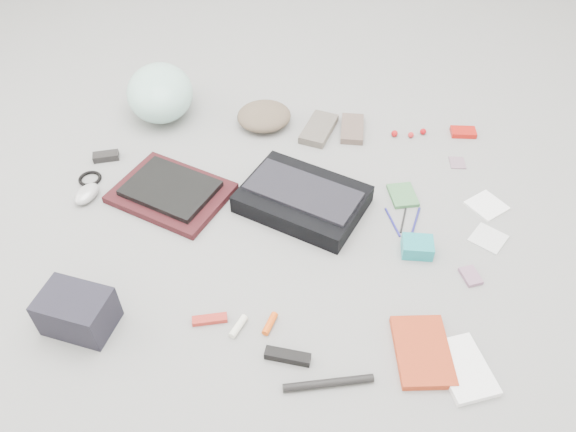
# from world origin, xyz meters

# --- Properties ---
(ground_plane) EXTENTS (4.00, 4.00, 0.00)m
(ground_plane) POSITION_xyz_m (0.00, 0.00, 0.00)
(ground_plane) COLOR gray
(messenger_bag) EXTENTS (0.50, 0.43, 0.07)m
(messenger_bag) POSITION_xyz_m (0.04, 0.10, 0.03)
(messenger_bag) COLOR black
(messenger_bag) RESTS_ON ground_plane
(bag_flap) EXTENTS (0.43, 0.31, 0.01)m
(bag_flap) POSITION_xyz_m (0.04, 0.10, 0.07)
(bag_flap) COLOR black
(bag_flap) RESTS_ON messenger_bag
(laptop_sleeve) EXTENTS (0.47, 0.42, 0.03)m
(laptop_sleeve) POSITION_xyz_m (-0.43, 0.11, 0.01)
(laptop_sleeve) COLOR #391115
(laptop_sleeve) RESTS_ON ground_plane
(laptop) EXTENTS (0.37, 0.32, 0.02)m
(laptop) POSITION_xyz_m (-0.43, 0.11, 0.04)
(laptop) COLOR black
(laptop) RESTS_ON laptop_sleeve
(bike_helmet) EXTENTS (0.35, 0.40, 0.20)m
(bike_helmet) POSITION_xyz_m (-0.59, 0.60, 0.10)
(bike_helmet) COLOR #ADE7D7
(bike_helmet) RESTS_ON ground_plane
(beanie) EXTENTS (0.28, 0.28, 0.08)m
(beanie) POSITION_xyz_m (-0.16, 0.57, 0.04)
(beanie) COLOR brown
(beanie) RESTS_ON ground_plane
(mitten_left) EXTENTS (0.15, 0.23, 0.03)m
(mitten_left) POSITION_xyz_m (0.07, 0.54, 0.02)
(mitten_left) COLOR #645C52
(mitten_left) RESTS_ON ground_plane
(mitten_right) EXTENTS (0.09, 0.18, 0.03)m
(mitten_right) POSITION_xyz_m (0.20, 0.56, 0.01)
(mitten_right) COLOR brown
(mitten_right) RESTS_ON ground_plane
(power_brick) EXTENTS (0.11, 0.07, 0.03)m
(power_brick) POSITION_xyz_m (-0.74, 0.28, 0.01)
(power_brick) COLOR black
(power_brick) RESTS_ON ground_plane
(cable_coil) EXTENTS (0.09, 0.09, 0.01)m
(cable_coil) POSITION_xyz_m (-0.76, 0.16, 0.01)
(cable_coil) COLOR black
(cable_coil) RESTS_ON ground_plane
(mouse) EXTENTS (0.10, 0.13, 0.04)m
(mouse) POSITION_xyz_m (-0.73, 0.06, 0.02)
(mouse) COLOR #B4B4B4
(mouse) RESTS_ON ground_plane
(camera_bag) EXTENTS (0.22, 0.17, 0.13)m
(camera_bag) POSITION_xyz_m (-0.56, -0.46, 0.06)
(camera_bag) COLOR black
(camera_bag) RESTS_ON ground_plane
(multitool) EXTENTS (0.11, 0.05, 0.02)m
(multitool) POSITION_xyz_m (-0.19, -0.41, 0.01)
(multitool) COLOR #A4251C
(multitool) RESTS_ON ground_plane
(toiletry_tube_white) EXTENTS (0.05, 0.08, 0.02)m
(toiletry_tube_white) POSITION_xyz_m (-0.10, -0.42, 0.01)
(toiletry_tube_white) COLOR white
(toiletry_tube_white) RESTS_ON ground_plane
(toiletry_tube_orange) EXTENTS (0.04, 0.08, 0.02)m
(toiletry_tube_orange) POSITION_xyz_m (-0.01, -0.40, 0.01)
(toiletry_tube_orange) COLOR #EF5411
(toiletry_tube_orange) RESTS_ON ground_plane
(u_lock) EXTENTS (0.13, 0.05, 0.03)m
(u_lock) POSITION_xyz_m (0.05, -0.51, 0.01)
(u_lock) COLOR black
(u_lock) RESTS_ON ground_plane
(bike_pump) EXTENTS (0.24, 0.08, 0.02)m
(bike_pump) POSITION_xyz_m (0.17, -0.57, 0.01)
(bike_pump) COLOR black
(bike_pump) RESTS_ON ground_plane
(book_red) EXTENTS (0.18, 0.24, 0.02)m
(book_red) POSITION_xyz_m (0.42, -0.45, 0.01)
(book_red) COLOR #C13918
(book_red) RESTS_ON ground_plane
(book_white) EXTENTS (0.19, 0.22, 0.02)m
(book_white) POSITION_xyz_m (0.53, -0.49, 0.01)
(book_white) COLOR white
(book_white) RESTS_ON ground_plane
(notepad) EXTENTS (0.12, 0.14, 0.01)m
(notepad) POSITION_xyz_m (0.40, 0.19, 0.01)
(notepad) COLOR #407745
(notepad) RESTS_ON ground_plane
(pen_blue) EXTENTS (0.05, 0.13, 0.01)m
(pen_blue) POSITION_xyz_m (0.36, 0.05, 0.00)
(pen_blue) COLOR navy
(pen_blue) RESTS_ON ground_plane
(pen_black) EXTENTS (0.03, 0.12, 0.01)m
(pen_black) POSITION_xyz_m (0.39, 0.07, 0.00)
(pen_black) COLOR black
(pen_black) RESTS_ON ground_plane
(pen_navy) EXTENTS (0.04, 0.14, 0.01)m
(pen_navy) POSITION_xyz_m (0.43, 0.06, 0.00)
(pen_navy) COLOR navy
(pen_navy) RESTS_ON ground_plane
(accordion_wallet) EXTENTS (0.10, 0.08, 0.05)m
(accordion_wallet) POSITION_xyz_m (0.43, -0.07, 0.02)
(accordion_wallet) COLOR teal
(accordion_wallet) RESTS_ON ground_plane
(card_deck) EXTENTS (0.07, 0.09, 0.01)m
(card_deck) POSITION_xyz_m (0.59, -0.16, 0.01)
(card_deck) COLOR gray
(card_deck) RESTS_ON ground_plane
(napkin_top) EXTENTS (0.16, 0.16, 0.01)m
(napkin_top) POSITION_xyz_m (0.69, 0.17, 0.00)
(napkin_top) COLOR white
(napkin_top) RESTS_ON ground_plane
(napkin_bottom) EXTENTS (0.14, 0.14, 0.01)m
(napkin_bottom) POSITION_xyz_m (0.67, 0.01, 0.00)
(napkin_bottom) COLOR silver
(napkin_bottom) RESTS_ON ground_plane
(lollipop_a) EXTENTS (0.04, 0.04, 0.03)m
(lollipop_a) POSITION_xyz_m (0.38, 0.55, 0.01)
(lollipop_a) COLOR #AE0F12
(lollipop_a) RESTS_ON ground_plane
(lollipop_b) EXTENTS (0.03, 0.03, 0.02)m
(lollipop_b) POSITION_xyz_m (0.44, 0.55, 0.01)
(lollipop_b) COLOR red
(lollipop_b) RESTS_ON ground_plane
(lollipop_c) EXTENTS (0.03, 0.03, 0.03)m
(lollipop_c) POSITION_xyz_m (0.49, 0.57, 0.01)
(lollipop_c) COLOR #AB080E
(lollipop_c) RESTS_ON ground_plane
(altoids_tin) EXTENTS (0.10, 0.07, 0.02)m
(altoids_tin) POSITION_xyz_m (0.65, 0.59, 0.01)
(altoids_tin) COLOR #B7160F
(altoids_tin) RESTS_ON ground_plane
(stamp_sheet) EXTENTS (0.06, 0.07, 0.00)m
(stamp_sheet) POSITION_xyz_m (0.61, 0.40, 0.00)
(stamp_sheet) COLOR gray
(stamp_sheet) RESTS_ON ground_plane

